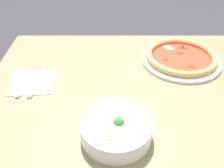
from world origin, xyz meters
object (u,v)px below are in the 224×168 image
object	(u,v)px
pizza	(181,57)
bowl	(116,128)
knife	(27,80)
fork	(38,81)

from	to	relation	value
pizza	bowl	distance (m)	0.51
bowl	knife	size ratio (longest dim) A/B	1.09
pizza	knife	bearing A→B (deg)	13.15
pizza	bowl	world-z (taller)	bowl
fork	bowl	bearing A→B (deg)	52.97
bowl	fork	xyz separation A→B (m)	(0.30, -0.27, -0.03)
bowl	knife	bearing A→B (deg)	-38.99
fork	knife	world-z (taller)	same
bowl	fork	world-z (taller)	bowl
pizza	bowl	size ratio (longest dim) A/B	1.60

